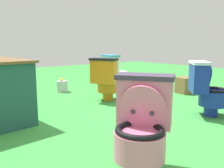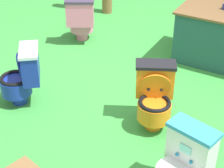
% 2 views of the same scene
% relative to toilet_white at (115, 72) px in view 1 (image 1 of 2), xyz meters
% --- Properties ---
extents(ground, '(14.00, 14.00, 0.00)m').
position_rel_toilet_white_xyz_m(ground, '(-1.35, 0.93, -0.37)').
color(ground, green).
extents(toilet_white, '(0.46, 0.54, 0.73)m').
position_rel_toilet_white_xyz_m(toilet_white, '(0.00, 0.00, 0.00)').
color(toilet_white, white).
rests_on(toilet_white, ground).
extents(toilet_orange, '(0.60, 0.63, 0.73)m').
position_rel_toilet_white_xyz_m(toilet_orange, '(-0.74, 0.78, 0.00)').
color(toilet_orange, orange).
rests_on(toilet_orange, ground).
extents(toilet_blue, '(0.63, 0.63, 0.73)m').
position_rel_toilet_white_xyz_m(toilet_blue, '(-2.22, 0.23, 0.00)').
color(toilet_blue, '#192D9E').
rests_on(toilet_blue, ground).
extents(toilet_pink, '(0.61, 0.63, 0.73)m').
position_rel_toilet_white_xyz_m(toilet_pink, '(-2.73, 1.93, 0.00)').
color(toilet_pink, pink).
rests_on(toilet_pink, ground).
extents(small_crate, '(0.31, 0.35, 0.31)m').
position_rel_toilet_white_xyz_m(small_crate, '(-1.15, -0.84, -0.21)').
color(small_crate, brown).
rests_on(small_crate, ground).
extents(lemon_bucket, '(0.22, 0.22, 0.28)m').
position_rel_toilet_white_xyz_m(lemon_bucket, '(0.45, 1.00, -0.25)').
color(lemon_bucket, '#B7B7BF').
rests_on(lemon_bucket, ground).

